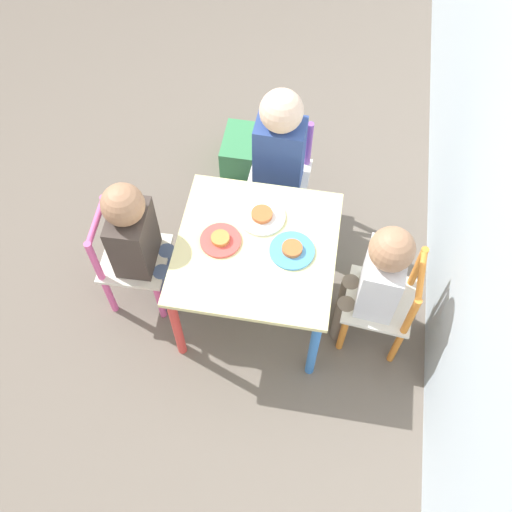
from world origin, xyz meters
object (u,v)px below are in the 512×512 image
kids_table (256,256)px  child_left (279,153)px  chair_orange (385,304)px  plate_left (262,216)px  chair_purple (280,176)px  child_front (138,238)px  plate_back (292,250)px  chair_pink (130,260)px  plate_front (220,240)px  child_back (376,278)px  storage_bin (247,151)px

kids_table → child_left: 0.46m
chair_orange → plate_left: 0.58m
plate_left → chair_purple: bearing=177.1°
child_left → child_front: 0.67m
chair_purple → plate_back: 0.57m
plate_left → chair_pink: bearing=-73.6°
plate_front → chair_orange: bearing=85.9°
chair_purple → chair_pink: (0.53, -0.53, 0.00)m
child_back → plate_front: (-0.04, -0.58, 0.05)m
plate_left → storage_bin: 0.77m
chair_pink → plate_front: chair_pink is taller
chair_purple → plate_left: chair_purple is taller
child_back → plate_left: bearing=-106.0°
child_left → chair_orange: bearing=-43.2°
child_front → child_back: bearing=-93.6°
chair_purple → child_back: child_back is taller
kids_table → chair_pink: chair_pink is taller
kids_table → plate_left: size_ratio=3.32×
chair_pink → child_left: 0.74m
chair_orange → chair_purple: 0.75m
child_left → child_front: (0.47, -0.47, -0.04)m
child_front → plate_front: 0.32m
plate_front → chair_purple: bearing=163.4°
kids_table → chair_orange: bearing=84.8°
kids_table → plate_front: 0.15m
chair_orange → child_front: (-0.03, -0.96, 0.17)m
plate_front → plate_left: bearing=135.0°
chair_orange → plate_left: bearing=-104.2°
chair_purple → plate_front: (0.51, -0.15, 0.21)m
child_back → plate_left: size_ratio=3.92×
plate_back → kids_table: bearing=-90.0°
child_left → plate_back: (0.45, 0.12, 0.00)m
chair_pink → plate_back: 0.68m
child_back → storage_bin: 1.09m
plate_back → plate_front: (-0.00, -0.27, -0.00)m
kids_table → child_front: child_front is taller
chair_purple → kids_table: bearing=-90.0°
child_front → plate_back: bearing=-90.4°
plate_back → storage_bin: bearing=-158.3°
child_front → plate_left: 0.48m
plate_left → child_front: bearing=-71.8°
chair_orange → storage_bin: bearing=-135.1°
child_left → storage_bin: 0.54m
chair_purple → storage_bin: bearing=128.5°
chair_orange → child_back: (-0.01, -0.06, 0.17)m
kids_table → storage_bin: (-0.78, -0.18, -0.31)m
child_back → child_front: 0.90m
chair_pink → kids_table: bearing=-90.0°
child_left → plate_front: bearing=-106.2°
child_back → child_left: size_ratio=0.91×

